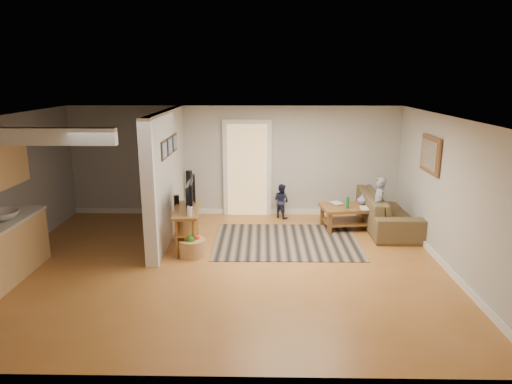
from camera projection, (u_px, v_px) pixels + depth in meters
ground at (224, 265)px, 7.82m from camera, size 7.50×7.50×0.00m
room_shell at (163, 176)px, 7.89m from camera, size 7.54×6.02×2.52m
area_rug at (286, 241)px, 8.91m from camera, size 2.81×2.06×0.01m
sofa at (385, 226)px, 9.83m from camera, size 0.98×2.47×0.72m
coffee_table at (352, 211)px, 9.59m from camera, size 1.35×0.90×0.74m
tv_console at (187, 212)px, 8.43m from camera, size 0.56×1.24×1.04m
speaker_left at (177, 218)px, 8.84m from camera, size 0.12×0.12×0.92m
speaker_right at (190, 194)px, 10.32m from camera, size 0.13×0.13×1.09m
toy_basket at (192, 247)px, 8.15m from camera, size 0.48×0.48×0.43m
child at (377, 234)px, 9.35m from camera, size 0.32×0.46×1.18m
toddler at (281, 218)px, 10.41m from camera, size 0.48×0.48×0.79m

